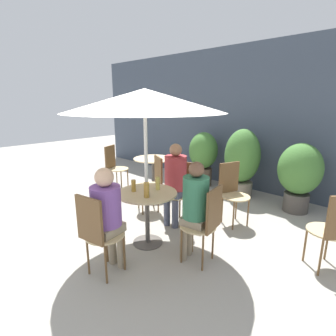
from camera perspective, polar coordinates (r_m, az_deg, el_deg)
ground_plane at (r=3.58m, az=-6.75°, el=-17.18°), size 20.00×20.00×0.00m
storefront_wall at (r=5.75m, az=19.19°, el=9.93°), size 10.00×0.06×3.00m
cafe_table_near at (r=3.46m, az=-4.59°, el=-7.78°), size 0.79×0.79×0.72m
cafe_table_far at (r=5.44m, az=-3.27°, el=0.54°), size 0.80×0.80×0.72m
bistro_chair_0 at (r=2.90m, az=-15.17°, el=-12.79°), size 0.43×0.45×0.95m
bistro_chair_1 at (r=3.06m, az=8.32°, el=-10.99°), size 0.45×0.43×0.95m
bistro_chair_2 at (r=4.12m, az=2.67°, el=-4.04°), size 0.43×0.45×0.95m
bistro_chair_3 at (r=5.72m, az=-11.65°, el=0.94°), size 0.47×0.46×0.95m
bistro_chair_4 at (r=3.38m, az=32.60°, el=-10.66°), size 0.49×0.49×0.95m
bistro_chair_5 at (r=4.17m, az=13.76°, el=-4.22°), size 0.47×0.46×0.95m
bistro_chair_6 at (r=4.52m, az=-3.18°, el=-2.39°), size 0.47×0.48×0.95m
seated_person_0 at (r=2.93m, az=-13.07°, el=-9.04°), size 0.33×0.36×1.20m
seated_person_1 at (r=3.05m, az=5.79°, el=-7.54°), size 0.33×0.30×1.22m
seated_person_2 at (r=3.94m, az=1.55°, el=-2.09°), size 0.33×0.36×1.26m
beer_glass_0 at (r=3.47m, az=-2.21°, el=-3.38°), size 0.06×0.06×0.17m
beer_glass_1 at (r=3.44m, az=-7.51°, el=-3.84°), size 0.06×0.06×0.15m
beer_glass_2 at (r=3.21m, az=-4.71°, el=-4.79°), size 0.07×0.07×0.19m
potted_plant_0 at (r=5.90m, az=7.67°, el=2.84°), size 0.64×0.64×1.21m
potted_plant_1 at (r=5.32m, az=15.81°, el=1.71°), size 0.68×0.68×1.35m
potted_plant_2 at (r=4.95m, az=26.72°, el=-0.91°), size 0.71×0.71×1.20m
umbrella at (r=3.21m, az=-5.07°, el=14.34°), size 1.95×1.95×2.01m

